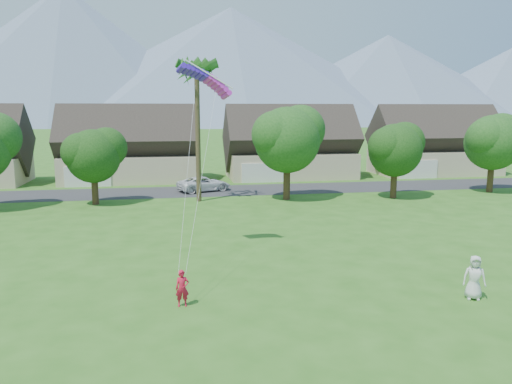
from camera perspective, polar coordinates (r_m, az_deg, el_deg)
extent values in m
plane|color=#2D6019|center=(18.59, 5.54, -16.76)|extent=(500.00, 500.00, 0.00)
cube|color=#2D2D30|center=(50.92, -4.65, 0.14)|extent=(90.00, 7.00, 0.01)
imported|color=red|center=(21.50, -8.43, -10.83)|extent=(0.58, 0.39, 1.56)
imported|color=silver|center=(23.95, 23.69, -8.93)|extent=(1.12, 0.94, 1.95)
imported|color=silver|center=(50.72, -5.98, 0.93)|extent=(5.89, 4.26, 1.49)
cone|color=slate|center=(281.91, -20.83, 14.28)|extent=(190.00, 190.00, 70.00)
cone|color=slate|center=(279.14, -2.84, 14.10)|extent=(240.00, 240.00, 62.00)
cone|color=slate|center=(303.32, 14.71, 12.30)|extent=(200.00, 200.00, 50.00)
cone|color=slate|center=(343.88, 27.13, 10.79)|extent=(180.00, 180.00, 45.00)
cube|color=beige|center=(59.60, -14.13, 2.69)|extent=(15.00, 8.00, 3.00)
cube|color=#382D28|center=(59.32, -14.26, 5.84)|extent=(15.75, 8.15, 8.15)
cube|color=silver|center=(56.12, -18.69, 1.66)|extent=(4.80, 0.12, 2.20)
cube|color=beige|center=(61.19, 3.92, 3.12)|extent=(15.00, 8.00, 3.00)
cube|color=#382D28|center=(60.92, 3.96, 6.20)|extent=(15.75, 8.15, 8.15)
cube|color=silver|center=(56.41, 0.75, 2.20)|extent=(4.80, 0.12, 2.20)
cube|color=beige|center=(68.25, 19.64, 3.25)|extent=(15.00, 8.00, 3.00)
cube|color=#382D28|center=(68.00, 19.79, 6.00)|extent=(15.75, 8.15, 8.15)
cube|color=silver|center=(62.74, 18.08, 2.47)|extent=(4.80, 0.12, 2.20)
cylinder|color=#47301C|center=(45.58, -17.91, 0.00)|extent=(0.56, 0.56, 2.18)
sphere|color=#214916|center=(45.20, -18.11, 3.91)|extent=(4.62, 4.62, 4.62)
cylinder|color=#47301C|center=(45.80, 3.53, 0.89)|extent=(0.62, 0.62, 2.82)
sphere|color=#214916|center=(45.38, 3.58, 5.95)|extent=(5.98, 5.98, 5.98)
cylinder|color=#47301C|center=(48.22, 15.44, 0.69)|extent=(0.58, 0.58, 2.30)
sphere|color=#214916|center=(47.85, 15.62, 4.61)|extent=(4.90, 4.90, 4.90)
cylinder|color=#47301C|center=(55.03, 25.19, 1.31)|extent=(0.60, 0.60, 2.56)
sphere|color=#214916|center=(54.69, 25.46, 5.13)|extent=(5.44, 5.44, 5.44)
cylinder|color=#4C3D26|center=(44.68, -6.66, 6.55)|extent=(0.44, 0.44, 12.00)
sphere|color=#286021|center=(44.82, -6.82, 14.62)|extent=(3.00, 3.00, 3.00)
cube|color=#461BD1|center=(28.44, -7.34, 12.84)|extent=(1.69, 1.22, 0.50)
cube|color=#DE29CC|center=(28.55, -4.13, 12.87)|extent=(1.69, 1.22, 0.50)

